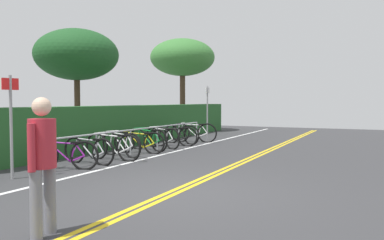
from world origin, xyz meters
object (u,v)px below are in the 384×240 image
(bicycle_2, at_px, (112,147))
(bicycle_3, at_px, (121,144))
(bicycle_5, at_px, (148,140))
(bicycle_4, at_px, (139,142))
(bicycle_8, at_px, (181,134))
(sign_post_near, at_px, (11,116))
(tree_far_right, at_px, (182,58))
(bicycle_7, at_px, (173,136))
(bike_rack, at_px, (145,133))
(bicycle_6, at_px, (162,138))
(bicycle_0, at_px, (64,155))
(pedestrian, at_px, (42,157))
(sign_post_far, at_px, (207,107))
(tree_mid, at_px, (77,55))
(bicycle_9, at_px, (194,133))
(bicycle_1, at_px, (89,151))

(bicycle_2, relative_size, bicycle_3, 1.07)
(bicycle_2, bearing_deg, bicycle_5, 6.38)
(bicycle_2, xyz_separation_m, bicycle_5, (2.27, 0.25, -0.01))
(bicycle_4, height_order, bicycle_8, bicycle_8)
(sign_post_near, height_order, tree_far_right, tree_far_right)
(bicycle_7, bearing_deg, bicycle_8, 6.81)
(bike_rack, height_order, bicycle_4, bike_rack)
(bicycle_7, height_order, tree_far_right, tree_far_right)
(bicycle_4, xyz_separation_m, bicycle_6, (1.52, 0.03, 0.02))
(bicycle_0, distance_m, bicycle_8, 6.27)
(bicycle_5, height_order, pedestrian, pedestrian)
(bicycle_0, relative_size, bicycle_6, 0.98)
(bicycle_3, distance_m, sign_post_far, 5.70)
(bicycle_3, relative_size, bicycle_6, 1.02)
(bike_rack, distance_m, pedestrian, 7.93)
(bike_rack, relative_size, bicycle_7, 4.73)
(bike_rack, bearing_deg, bicycle_0, 179.69)
(bicycle_2, bearing_deg, sign_post_far, -1.09)
(bicycle_4, relative_size, bicycle_8, 1.00)
(sign_post_near, distance_m, tree_far_right, 13.85)
(bike_rack, relative_size, bicycle_2, 4.35)
(bicycle_2, relative_size, tree_far_right, 0.37)
(bicycle_2, bearing_deg, tree_far_right, 16.28)
(bicycle_0, relative_size, sign_post_far, 0.73)
(pedestrian, height_order, tree_mid, tree_mid)
(bicycle_3, xyz_separation_m, sign_post_far, (5.60, -0.33, 0.98))
(bicycle_2, xyz_separation_m, bicycle_7, (3.76, 0.12, -0.02))
(bicycle_4, distance_m, bicycle_8, 3.07)
(bicycle_2, relative_size, bicycle_6, 1.09)
(bicycle_0, height_order, bicycle_7, bicycle_7)
(bicycle_6, distance_m, tree_mid, 4.48)
(bicycle_4, height_order, bicycle_7, bicycle_7)
(bicycle_9, bearing_deg, bicycle_8, 166.57)
(bicycle_3, distance_m, bicycle_4, 0.84)
(bicycle_2, distance_m, bicycle_7, 3.76)
(bicycle_3, distance_m, bicycle_8, 3.90)
(bicycle_8, bearing_deg, bicycle_6, -178.14)
(pedestrian, bearing_deg, bicycle_6, 20.42)
(bicycle_3, relative_size, bicycle_7, 1.01)
(bicycle_9, distance_m, sign_post_near, 8.44)
(bicycle_5, height_order, sign_post_near, sign_post_near)
(bicycle_9, bearing_deg, bicycle_6, 176.88)
(bicycle_2, bearing_deg, bicycle_1, 169.74)
(bicycle_5, distance_m, bicycle_9, 3.07)
(bicycle_8, bearing_deg, bicycle_5, 179.16)
(sign_post_far, bearing_deg, bicycle_5, 174.72)
(bicycle_6, bearing_deg, tree_far_right, 21.42)
(bicycle_0, height_order, pedestrian, pedestrian)
(bike_rack, distance_m, bicycle_0, 3.54)
(bicycle_9, xyz_separation_m, tree_far_right, (4.94, 2.96, 3.52))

